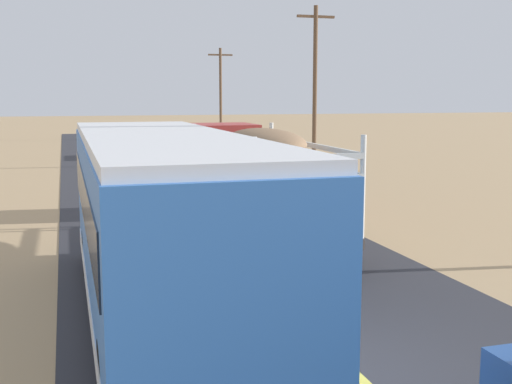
{
  "coord_description": "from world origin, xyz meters",
  "views": [
    {
      "loc": [
        -3.74,
        -7.77,
        3.85
      ],
      "look_at": [
        0.0,
        4.85,
        1.88
      ],
      "focal_mm": 45.36,
      "sensor_mm": 36.0,
      "label": 1
    }
  ],
  "objects_px": {
    "car_far": "(163,140)",
    "power_pole_mid": "(315,80)",
    "livestock_truck": "(232,165)",
    "power_pole_far": "(221,90)",
    "bus": "(163,222)"
  },
  "relations": [
    {
      "from": "car_far",
      "to": "livestock_truck",
      "type": "bearing_deg",
      "value": -93.01
    },
    {
      "from": "livestock_truck",
      "to": "power_pole_far",
      "type": "xyz_separation_m",
      "value": [
        8.8,
        38.43,
        2.51
      ]
    },
    {
      "from": "car_far",
      "to": "power_pole_mid",
      "type": "relative_size",
      "value": 0.53
    },
    {
      "from": "livestock_truck",
      "to": "power_pole_far",
      "type": "bearing_deg",
      "value": 77.1
    },
    {
      "from": "car_far",
      "to": "power_pole_mid",
      "type": "height_order",
      "value": "power_pole_mid"
    },
    {
      "from": "car_far",
      "to": "power_pole_mid",
      "type": "xyz_separation_m",
      "value": [
        7.65,
        -6.41,
        3.59
      ]
    },
    {
      "from": "livestock_truck",
      "to": "power_pole_mid",
      "type": "bearing_deg",
      "value": 60.56
    },
    {
      "from": "livestock_truck",
      "to": "power_pole_far",
      "type": "distance_m",
      "value": 39.51
    },
    {
      "from": "bus",
      "to": "car_far",
      "type": "relative_size",
      "value": 2.16
    },
    {
      "from": "livestock_truck",
      "to": "bus",
      "type": "distance_m",
      "value": 8.66
    },
    {
      "from": "livestock_truck",
      "to": "power_pole_mid",
      "type": "height_order",
      "value": "power_pole_mid"
    },
    {
      "from": "car_far",
      "to": "power_pole_mid",
      "type": "bearing_deg",
      "value": -39.95
    },
    {
      "from": "livestock_truck",
      "to": "car_far",
      "type": "relative_size",
      "value": 2.1
    },
    {
      "from": "power_pole_mid",
      "to": "livestock_truck",
      "type": "bearing_deg",
      "value": -119.44
    },
    {
      "from": "car_far",
      "to": "power_pole_far",
      "type": "height_order",
      "value": "power_pole_far"
    }
  ]
}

